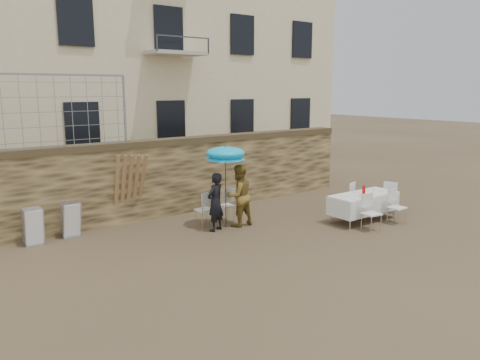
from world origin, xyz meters
TOP-DOWN VIEW (x-y plane):
  - ground at (0.00, 0.00)m, footprint 80.00×80.00m
  - stone_wall at (0.00, 5.00)m, footprint 13.00×0.50m
  - chain_link_fence at (-3.00, 5.00)m, footprint 3.20×0.06m
  - man_suit at (0.03, 2.77)m, footprint 0.66×0.54m
  - woman_dress at (0.78, 2.77)m, footprint 0.83×0.65m
  - umbrella at (0.43, 2.87)m, footprint 1.07×1.07m
  - couple_chair_left at (0.03, 3.32)m, footprint 0.50×0.50m
  - couple_chair_right at (0.73, 3.32)m, footprint 0.51×0.51m
  - banquet_table at (3.90, 1.09)m, footprint 2.10×0.85m
  - soda_bottle at (3.70, 0.94)m, footprint 0.09×0.09m
  - table_chair_front_left at (3.30, 0.34)m, footprint 0.53×0.53m
  - table_chair_front_right at (4.40, 0.34)m, footprint 0.50×0.50m
  - table_chair_back at (4.10, 1.89)m, footprint 0.61×0.61m
  - table_chair_side at (5.30, 1.19)m, footprint 0.65×0.65m
  - chair_stack_left at (-4.08, 4.58)m, footprint 0.46×0.47m
  - chair_stack_right at (-3.18, 4.58)m, footprint 0.46×0.40m
  - wood_planks at (-1.58, 4.65)m, footprint 0.70×0.20m

SIDE VIEW (x-z plane):
  - ground at x=0.00m, z-range 0.00..0.00m
  - chair_stack_left at x=-4.08m, z-range 0.00..0.92m
  - chair_stack_right at x=-3.18m, z-range 0.00..0.92m
  - couple_chair_left at x=0.03m, z-range 0.00..0.96m
  - couple_chair_right at x=0.73m, z-range 0.00..0.96m
  - table_chair_front_left at x=3.30m, z-range 0.00..0.96m
  - table_chair_front_right at x=4.40m, z-range 0.00..0.96m
  - table_chair_back at x=4.10m, z-range 0.00..0.96m
  - table_chair_side at x=5.30m, z-range 0.00..0.96m
  - banquet_table at x=3.90m, z-range 0.34..1.12m
  - man_suit at x=0.03m, z-range 0.00..1.54m
  - woman_dress at x=0.78m, z-range 0.00..1.68m
  - soda_bottle at x=3.70m, z-range 0.77..1.04m
  - wood_planks at x=-1.58m, z-range 0.00..2.00m
  - stone_wall at x=0.00m, z-range 0.00..2.20m
  - umbrella at x=0.43m, z-range 0.92..2.98m
  - chain_link_fence at x=-3.00m, z-range 2.20..4.00m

